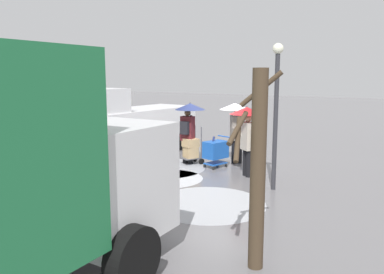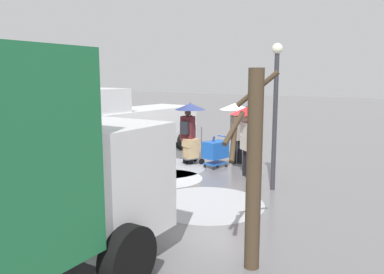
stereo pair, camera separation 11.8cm
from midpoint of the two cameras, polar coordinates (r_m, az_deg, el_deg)
ground_plane at (r=13.09m, az=3.51°, el=-4.27°), size 90.00×90.00×0.00m
slush_patch_near_cluster at (r=9.30m, az=2.64°, el=-9.90°), size 2.76×2.76×0.01m
slush_patch_under_van at (r=12.81m, az=-4.32°, el=-4.56°), size 2.94×2.94×0.01m
slush_patch_mid_street at (r=11.49m, az=-3.44°, el=-6.16°), size 2.12×2.12×0.01m
cargo_van_parked_right at (r=14.94m, az=-8.63°, el=1.91°), size 2.39×5.43×2.60m
shopping_cart_vendor at (r=12.73m, az=3.81°, el=-2.04°), size 0.74×0.93×1.04m
hand_dolly_boxes at (r=13.19m, az=0.12°, el=-1.74°), size 0.77×0.85×1.32m
pedestrian_pink_side at (r=13.23m, az=6.86°, el=2.73°), size 1.04×1.04×2.15m
pedestrian_black_side at (r=13.07m, az=-0.19°, el=2.71°), size 1.04×1.04×2.15m
pedestrian_white_side at (r=11.59m, az=8.55°, el=1.78°), size 1.04×1.04×2.15m
bare_tree_near at (r=5.98m, az=9.65°, el=-4.50°), size 0.68×0.90×3.16m
street_lamp at (r=10.20m, az=12.70°, el=5.19°), size 0.28×0.28×3.86m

